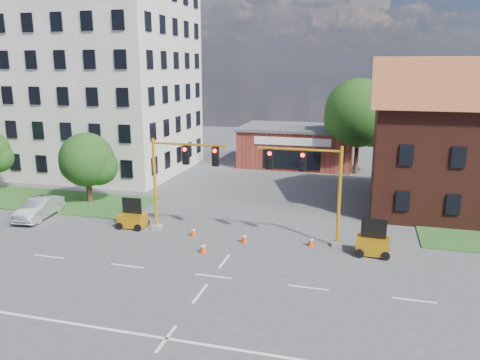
{
  "coord_description": "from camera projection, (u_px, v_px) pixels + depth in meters",
  "views": [
    {
      "loc": [
        7.29,
        -21.5,
        10.72
      ],
      "look_at": [
        -1.24,
        10.0,
        2.78
      ],
      "focal_mm": 35.0,
      "sensor_mm": 36.0,
      "label": 1
    }
  ],
  "objects": [
    {
      "name": "ground",
      "position": [
        213.0,
        276.0,
        24.55
      ],
      "size": [
        120.0,
        120.0,
        0.0
      ],
      "primitive_type": "plane",
      "color": "#48484B",
      "rests_on": "ground"
    },
    {
      "name": "grass_verge_nw",
      "position": [
        23.0,
        198.0,
        39.0
      ],
      "size": [
        22.0,
        6.0,
        0.08
      ],
      "primitive_type": "cube",
      "color": "#28541F",
      "rests_on": "ground"
    },
    {
      "name": "lane_markings",
      "position": [
        193.0,
        303.0,
        21.73
      ],
      "size": [
        60.0,
        36.0,
        0.01
      ],
      "primitive_type": null,
      "color": "white",
      "rests_on": "ground"
    },
    {
      "name": "office_block",
      "position": [
        93.0,
        71.0,
        47.73
      ],
      "size": [
        18.4,
        15.4,
        20.6
      ],
      "color": "beige",
      "rests_on": "ground"
    },
    {
      "name": "brick_shop",
      "position": [
        297.0,
        145.0,
        52.16
      ],
      "size": [
        12.4,
        8.4,
        4.3
      ],
      "color": "maroon",
      "rests_on": "ground"
    },
    {
      "name": "tree_large",
      "position": [
        362.0,
        116.0,
        46.81
      ],
      "size": [
        7.23,
        6.89,
        9.64
      ],
      "color": "#3E2916",
      "rests_on": "ground"
    },
    {
      "name": "tree_nw_front",
      "position": [
        90.0,
        162.0,
        37.17
      ],
      "size": [
        4.53,
        4.32,
        5.68
      ],
      "color": "#3E2916",
      "rests_on": "ground"
    },
    {
      "name": "signal_mast_west",
      "position": [
        178.0,
        174.0,
        30.35
      ],
      "size": [
        5.3,
        0.6,
        6.2
      ],
      "color": "gray",
      "rests_on": "ground"
    },
    {
      "name": "signal_mast_east",
      "position": [
        312.0,
        183.0,
        28.14
      ],
      "size": [
        5.3,
        0.6,
        6.2
      ],
      "color": "gray",
      "rests_on": "ground"
    },
    {
      "name": "trailer_west",
      "position": [
        133.0,
        219.0,
        31.83
      ],
      "size": [
        1.78,
        1.2,
        2.01
      ],
      "rotation": [
        0.0,
        0.0,
        0.01
      ],
      "color": "orange",
      "rests_on": "ground"
    },
    {
      "name": "trailer_east",
      "position": [
        373.0,
        244.0,
        27.2
      ],
      "size": [
        1.9,
        1.31,
        2.11
      ],
      "rotation": [
        0.0,
        0.0,
        -0.04
      ],
      "color": "orange",
      "rests_on": "ground"
    },
    {
      "name": "cone_a",
      "position": [
        203.0,
        247.0,
        27.59
      ],
      "size": [
        0.4,
        0.4,
        0.7
      ],
      "color": "#E3430B",
      "rests_on": "ground"
    },
    {
      "name": "cone_b",
      "position": [
        193.0,
        231.0,
        30.3
      ],
      "size": [
        0.4,
        0.4,
        0.7
      ],
      "color": "#E3430B",
      "rests_on": "ground"
    },
    {
      "name": "cone_c",
      "position": [
        244.0,
        237.0,
        29.19
      ],
      "size": [
        0.4,
        0.4,
        0.7
      ],
      "color": "#E3430B",
      "rests_on": "ground"
    },
    {
      "name": "cone_d",
      "position": [
        311.0,
        241.0,
        28.62
      ],
      "size": [
        0.4,
        0.4,
        0.7
      ],
      "color": "#E3430B",
      "rests_on": "ground"
    },
    {
      "name": "pickup_white",
      "position": [
        417.0,
        202.0,
        35.18
      ],
      "size": [
        5.75,
        2.98,
        1.55
      ],
      "primitive_type": "imported",
      "rotation": [
        0.0,
        0.0,
        1.5
      ],
      "color": "white",
      "rests_on": "ground"
    },
    {
      "name": "sedan_silver_front",
      "position": [
        39.0,
        208.0,
        33.83
      ],
      "size": [
        2.15,
        4.71,
        1.5
      ],
      "primitive_type": "imported",
      "rotation": [
        0.0,
        0.0,
        0.13
      ],
      "color": "#ABAEB3",
      "rests_on": "ground"
    }
  ]
}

